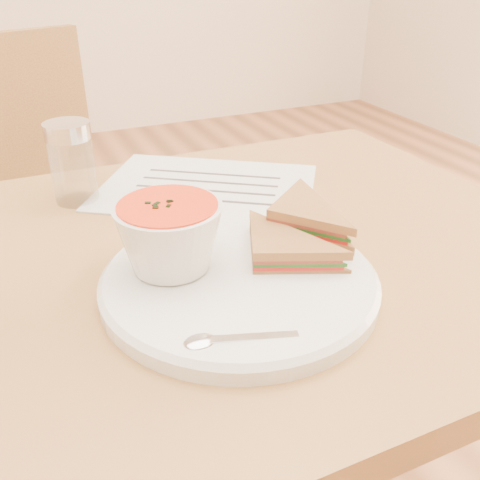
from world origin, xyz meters
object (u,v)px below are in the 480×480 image
soup_bowl (170,240)px  plate (239,282)px  condiment_shaker (72,163)px  dining_table (198,454)px  chair_far (59,262)px

soup_bowl → plate: bearing=-32.2°
soup_bowl → condiment_shaker: 0.29m
dining_table → chair_far: size_ratio=1.07×
soup_bowl → chair_far: bearing=98.3°
soup_bowl → dining_table: bearing=57.3°
plate → soup_bowl: soup_bowl is taller
chair_far → plate: chair_far is taller
plate → soup_bowl: bearing=147.8°
dining_table → condiment_shaker: (-0.10, 0.22, 0.44)m
chair_far → condiment_shaker: size_ratio=7.73×
chair_far → dining_table: bearing=84.4°
plate → condiment_shaker: bearing=111.4°
chair_far → soup_bowl: bearing=79.7°
soup_bowl → condiment_shaker: bearing=102.2°
chair_far → soup_bowl: 0.70m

